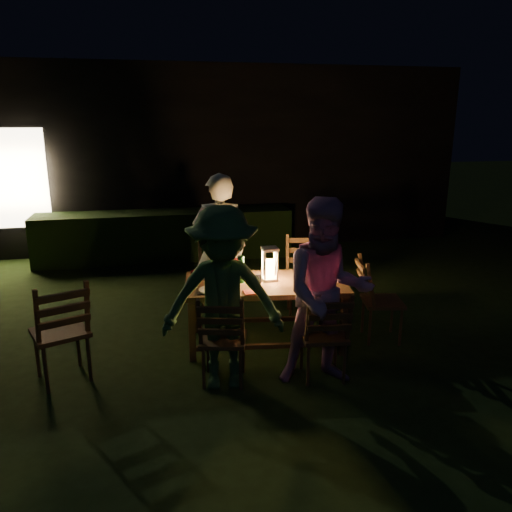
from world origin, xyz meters
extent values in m
plane|color=black|center=(0.00, 0.00, 0.00)|extent=(40.00, 40.00, 0.00)
cube|color=black|center=(0.00, 6.20, 1.60)|extent=(10.00, 4.00, 3.20)
cube|color=#FFE5B2|center=(-2.80, 4.21, 1.35)|extent=(0.90, 0.06, 1.60)
cube|color=black|center=(-0.50, 3.75, 0.40)|extent=(4.20, 0.70, 0.80)
cube|color=#4D2A19|center=(0.39, 0.17, 0.65)|extent=(1.73, 1.01, 0.05)
cube|color=#4D2A19|center=(-0.39, -0.07, 0.30)|extent=(0.06, 0.06, 0.60)
cube|color=#4D2A19|center=(-0.31, 0.59, 0.30)|extent=(0.06, 0.06, 0.60)
cube|color=#4D2A19|center=(1.09, -0.26, 0.30)|extent=(0.06, 0.06, 0.60)
cube|color=#4D2A19|center=(1.18, 0.41, 0.30)|extent=(0.06, 0.06, 0.60)
cube|color=#4D2A19|center=(-0.15, -0.52, 0.41)|extent=(0.48, 0.47, 0.04)
cube|color=#4D2A19|center=(-0.19, -0.69, 0.66)|extent=(0.42, 0.23, 0.47)
cube|color=#4D2A19|center=(0.75, -0.63, 0.41)|extent=(0.44, 0.42, 0.04)
cube|color=#4D2A19|center=(0.73, -0.81, 0.66)|extent=(0.41, 0.18, 0.47)
cube|color=#4D2A19|center=(0.04, 0.97, 0.49)|extent=(0.49, 0.47, 0.04)
cube|color=#4D2A19|center=(0.04, 1.17, 0.79)|extent=(0.48, 0.17, 0.56)
cube|color=#4D2A19|center=(1.03, 0.84, 0.44)|extent=(0.51, 0.49, 0.04)
cube|color=#4D2A19|center=(1.07, 1.03, 0.72)|extent=(0.45, 0.23, 0.51)
cube|color=#4D2A19|center=(1.63, 0.01, 0.43)|extent=(0.47, 0.49, 0.04)
cube|color=#4D2A19|center=(1.46, 0.05, 0.69)|extent=(0.22, 0.44, 0.49)
cube|color=#4D2A19|center=(-1.57, -0.19, 0.46)|extent=(0.58, 0.57, 0.04)
cube|color=#4D2A19|center=(-1.49, -0.37, 0.75)|extent=(0.47, 0.31, 0.53)
imported|color=beige|center=(0.05, 1.04, 0.86)|extent=(0.67, 0.48, 1.71)
imported|color=#C688B7|center=(0.74, -0.70, 0.84)|extent=(0.89, 0.73, 1.67)
imported|color=#325D2E|center=(-0.16, -0.59, 0.81)|extent=(1.11, 0.73, 1.62)
cube|color=white|center=(0.45, 0.21, 0.70)|extent=(0.15, 0.15, 0.03)
cube|color=white|center=(0.45, 0.21, 1.02)|extent=(0.16, 0.16, 0.03)
cylinder|color=#FF9E3F|center=(0.45, 0.21, 0.81)|extent=(0.09, 0.09, 0.18)
cylinder|color=white|center=(-0.13, 0.45, 0.69)|extent=(0.25, 0.25, 0.01)
cylinder|color=white|center=(-0.18, 0.02, 0.69)|extent=(0.25, 0.25, 0.01)
cylinder|color=white|center=(0.87, 0.33, 0.69)|extent=(0.25, 0.25, 0.01)
cylinder|color=white|center=(0.81, -0.11, 0.69)|extent=(0.25, 0.25, 0.01)
cylinder|color=#0F471E|center=(0.14, 0.20, 0.82)|extent=(0.07, 0.07, 0.28)
cube|color=red|center=(0.20, -0.13, 0.69)|extent=(0.18, 0.14, 0.01)
cube|color=red|center=(0.90, -0.20, 0.69)|extent=(0.18, 0.14, 0.01)
cube|color=black|center=(-0.26, -0.05, 0.69)|extent=(0.14, 0.07, 0.01)
cylinder|color=olive|center=(0.18, 1.71, 0.74)|extent=(0.57, 0.57, 0.04)
cylinder|color=olive|center=(0.18, 1.71, 0.37)|extent=(0.07, 0.07, 0.74)
cylinder|color=#A5A8AD|center=(0.18, 1.71, 0.87)|extent=(0.30, 0.30, 0.22)
cylinder|color=#0F471E|center=(0.13, 1.67, 0.92)|extent=(0.07, 0.07, 0.32)
cylinder|color=#0F471E|center=(0.23, 1.75, 0.92)|extent=(0.07, 0.07, 0.32)
camera|label=1|loc=(-0.71, -4.56, 2.30)|focal=35.00mm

